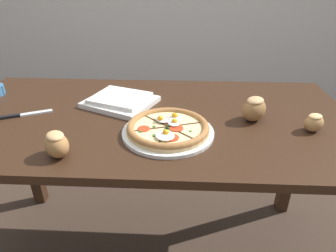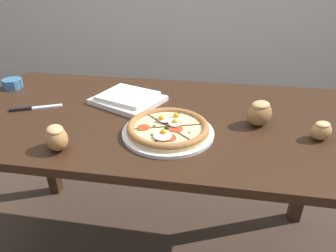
# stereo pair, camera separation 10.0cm
# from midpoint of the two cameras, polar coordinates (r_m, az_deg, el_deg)

# --- Properties ---
(ground_plane) EXTENTS (12.00, 12.00, 0.00)m
(ground_plane) POSITION_cam_midpoint_polar(r_m,az_deg,el_deg) (1.64, -4.64, -22.74)
(ground_plane) COLOR #3D2D23
(dining_table) EXTENTS (1.54, 0.78, 0.77)m
(dining_table) POSITION_cam_midpoint_polar(r_m,az_deg,el_deg) (1.20, -5.87, -2.34)
(dining_table) COLOR #331E11
(dining_table) RESTS_ON ground_plane
(pizza) EXTENTS (0.31, 0.31, 0.05)m
(pizza) POSITION_cam_midpoint_polar(r_m,az_deg,el_deg) (1.01, -2.85, -0.60)
(pizza) COLOR white
(pizza) RESTS_ON dining_table
(napkin_folded) EXTENTS (0.33, 0.31, 0.04)m
(napkin_folded) POSITION_cam_midpoint_polar(r_m,az_deg,el_deg) (1.25, -11.36, 4.73)
(napkin_folded) COLOR silver
(napkin_folded) RESTS_ON dining_table
(bread_piece_near) EXTENTS (0.09, 0.08, 0.06)m
(bread_piece_near) POSITION_cam_midpoint_polar(r_m,az_deg,el_deg) (1.11, 23.79, 0.60)
(bread_piece_near) COLOR #B27F47
(bread_piece_near) RESTS_ON dining_table
(bread_piece_mid) EXTENTS (0.12, 0.12, 0.09)m
(bread_piece_mid) POSITION_cam_midpoint_polar(r_m,az_deg,el_deg) (1.12, 13.66, 3.21)
(bread_piece_mid) COLOR olive
(bread_piece_mid) RESTS_ON dining_table
(bread_piece_far) EXTENTS (0.11, 0.11, 0.08)m
(bread_piece_far) POSITION_cam_midpoint_polar(r_m,az_deg,el_deg) (0.96, -23.33, -3.24)
(bread_piece_far) COLOR #A3703D
(bread_piece_far) RESTS_ON dining_table
(knife_main) EXTENTS (0.19, 0.10, 0.01)m
(knife_main) POSITION_cam_midpoint_polar(r_m,az_deg,el_deg) (1.28, -27.77, 1.87)
(knife_main) COLOR silver
(knife_main) RESTS_ON dining_table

